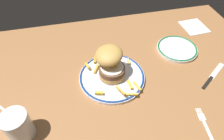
{
  "coord_description": "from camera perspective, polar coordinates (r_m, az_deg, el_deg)",
  "views": [
    {
      "loc": [
        -16.8,
        -47.56,
        58.47
      ],
      "look_at": [
        -5.27,
        1.56,
        4.6
      ],
      "focal_mm": 31.73,
      "sensor_mm": 36.0,
      "label": 1
    }
  ],
  "objects": [
    {
      "name": "ground_plane",
      "position": [
        0.79,
        4.0,
        -3.45
      ],
      "size": [
        125.65,
        87.7,
        4.0
      ],
      "primitive_type": "cube",
      "color": "brown"
    },
    {
      "name": "dinner_plate",
      "position": [
        0.77,
        -0.0,
        -1.93
      ],
      "size": [
        25.31,
        25.31,
        1.6
      ],
      "color": "silver",
      "rests_on": "ground_plane"
    },
    {
      "name": "burger",
      "position": [
        0.73,
        -0.49,
        2.16
      ],
      "size": [
        14.29,
        13.97,
        12.14
      ],
      "color": "#B28144",
      "rests_on": "dinner_plate"
    },
    {
      "name": "fries_pile",
      "position": [
        0.76,
        0.43,
        -1.26
      ],
      "size": [
        18.06,
        23.42,
        2.14
      ],
      "color": "gold",
      "rests_on": "dinner_plate"
    },
    {
      "name": "water_glass",
      "position": [
        0.67,
        -25.24,
        -14.61
      ],
      "size": [
        7.85,
        7.85,
        9.77
      ],
      "color": "silver",
      "rests_on": "ground_plane"
    },
    {
      "name": "side_plate",
      "position": [
        0.93,
        18.25,
        5.91
      ],
      "size": [
        17.78,
        17.78,
        1.6
      ],
      "color": "silver",
      "rests_on": "ground_plane"
    },
    {
      "name": "fork",
      "position": [
        0.72,
        25.48,
        -14.42
      ],
      "size": [
        3.23,
        14.46,
        0.36
      ],
      "color": "silver",
      "rests_on": "ground_plane"
    },
    {
      "name": "knife",
      "position": [
        0.86,
        26.76,
        -1.9
      ],
      "size": [
        15.75,
        11.32,
        0.7
      ],
      "color": "black",
      "rests_on": "ground_plane"
    },
    {
      "name": "napkin",
      "position": [
        1.11,
        22.58,
        11.49
      ],
      "size": [
        12.05,
        13.05,
        0.4
      ],
      "primitive_type": "cube",
      "rotation": [
        0.0,
        0.0,
        0.05
      ],
      "color": "silver",
      "rests_on": "ground_plane"
    }
  ]
}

